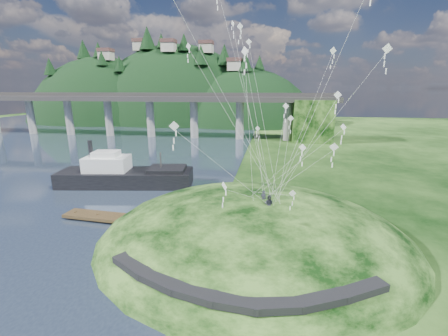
# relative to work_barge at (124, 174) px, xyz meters

# --- Properties ---
(ground) EXTENTS (320.00, 320.00, 0.00)m
(ground) POSITION_rel_work_barge_xyz_m (15.48, -17.63, -1.98)
(ground) COLOR black
(ground) RESTS_ON ground
(grass_hill) EXTENTS (36.00, 32.00, 13.00)m
(grass_hill) POSITION_rel_work_barge_xyz_m (23.48, -15.63, -3.48)
(grass_hill) COLOR black
(grass_hill) RESTS_ON ground
(footpath) EXTENTS (22.29, 5.84, 0.83)m
(footpath) POSITION_rel_work_barge_xyz_m (22.94, -27.38, 0.10)
(footpath) COLOR black
(footpath) RESTS_ON ground
(bridge) EXTENTS (160.00, 11.00, 15.00)m
(bridge) POSITION_rel_work_barge_xyz_m (-10.98, 52.43, 7.72)
(bridge) COLOR #2D2B2B
(bridge) RESTS_ON ground
(far_ridge) EXTENTS (153.00, 70.00, 94.50)m
(far_ridge) POSITION_rel_work_barge_xyz_m (-28.10, 104.54, -9.42)
(far_ridge) COLOR black
(far_ridge) RESTS_ON ground
(work_barge) EXTENTS (23.28, 9.48, 7.91)m
(work_barge) POSITION_rel_work_barge_xyz_m (0.00, 0.00, 0.00)
(work_barge) COLOR black
(work_barge) RESTS_ON ground
(wooden_dock) EXTENTS (15.59, 3.48, 1.10)m
(wooden_dock) POSITION_rel_work_barge_xyz_m (6.66, -13.98, -1.50)
(wooden_dock) COLOR #3A2A17
(wooden_dock) RESTS_ON ground
(kite_flyers) EXTENTS (1.54, 2.13, 1.97)m
(kite_flyers) POSITION_rel_work_barge_xyz_m (24.89, -17.05, 3.93)
(kite_flyers) COLOR #282936
(kite_flyers) RESTS_ON ground
(kite_swarm) EXTENTS (19.73, 18.04, 21.59)m
(kite_swarm) POSITION_rel_work_barge_xyz_m (24.53, -13.94, 15.15)
(kite_swarm) COLOR white
(kite_swarm) RESTS_ON ground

